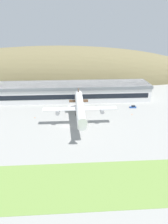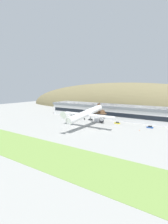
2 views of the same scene
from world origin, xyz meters
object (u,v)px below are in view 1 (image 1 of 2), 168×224
object	(u,v)px
service_car_2	(97,108)
traffic_cone_0	(132,114)
cargo_airplane	(80,108)
service_car_0	(60,109)
traffic_cone_1	(35,117)
terminal_building	(69,91)
service_car_1	(133,107)
fuel_truck	(74,108)

from	to	relation	value
service_car_2	traffic_cone_0	size ratio (longest dim) A/B	7.67
cargo_airplane	service_car_0	xyz separation A→B (m)	(-11.81, 24.17, -9.40)
traffic_cone_1	service_car_2	bearing A→B (deg)	18.37
terminal_building	traffic_cone_1	distance (m)	39.58
traffic_cone_0	service_car_1	bearing A→B (deg)	71.36
service_car_0	traffic_cone_0	xyz separation A→B (m)	(44.54, -11.69, -0.30)
service_car_1	traffic_cone_0	size ratio (longest dim) A/B	7.37
service_car_2	service_car_0	bearing A→B (deg)	179.82
fuel_truck	traffic_cone_0	size ratio (longest dim) A/B	13.76
traffic_cone_0	traffic_cone_1	world-z (taller)	same
cargo_airplane	service_car_2	xyz separation A→B (m)	(12.31, 24.10, -9.37)
terminal_building	service_car_2	world-z (taller)	terminal_building
service_car_0	service_car_2	distance (m)	24.12
terminal_building	traffic_cone_1	xyz separation A→B (m)	(-20.76, -33.07, -6.50)
service_car_2	fuel_truck	bearing A→B (deg)	-171.45
service_car_1	traffic_cone_0	world-z (taller)	service_car_1
fuel_truck	traffic_cone_1	bearing A→B (deg)	-155.87
service_car_1	service_car_2	distance (m)	24.24
cargo_airplane	fuel_truck	bearing A→B (deg)	97.27
service_car_2	fuel_truck	size ratio (longest dim) A/B	0.56
cargo_airplane	service_car_0	bearing A→B (deg)	116.05
terminal_building	service_car_1	size ratio (longest dim) A/B	27.31
fuel_truck	traffic_cone_1	size ratio (longest dim) A/B	13.76
traffic_cone_1	fuel_truck	bearing A→B (deg)	24.13
terminal_building	fuel_truck	distance (m)	23.28
cargo_airplane	fuel_truck	size ratio (longest dim) A/B	6.09
service_car_2	traffic_cone_1	size ratio (longest dim) A/B	7.67
service_car_1	service_car_2	bearing A→B (deg)	179.31
service_car_0	traffic_cone_0	size ratio (longest dim) A/B	7.57
cargo_airplane	traffic_cone_1	xyz separation A→B (m)	(-26.44, 11.23, -9.70)
service_car_0	fuel_truck	distance (m)	9.37
cargo_airplane	service_car_2	distance (m)	28.64
terminal_building	traffic_cone_1	bearing A→B (deg)	-122.12
service_car_0	fuel_truck	world-z (taller)	fuel_truck
cargo_airplane	traffic_cone_1	distance (m)	30.32
service_car_0	service_car_1	distance (m)	48.36
terminal_building	traffic_cone_1	world-z (taller)	terminal_building
terminal_building	traffic_cone_0	world-z (taller)	terminal_building
service_car_0	service_car_2	xyz separation A→B (m)	(24.12, -0.08, 0.03)
service_car_0	traffic_cone_0	bearing A→B (deg)	-14.70
terminal_building	service_car_0	size ratio (longest dim) A/B	26.58
terminal_building	cargo_airplane	size ratio (longest dim) A/B	2.40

